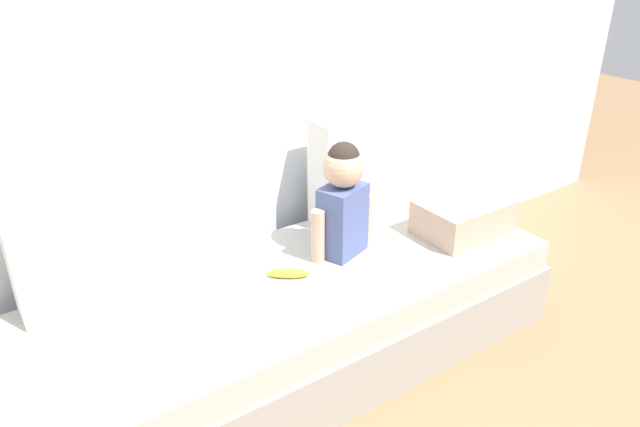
% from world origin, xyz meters
% --- Properties ---
extents(ground_plane, '(12.00, 12.00, 0.00)m').
position_xyz_m(ground_plane, '(0.00, 0.00, 0.00)').
color(ground_plane, '#93704C').
extents(back_wall, '(5.49, 0.10, 2.43)m').
position_xyz_m(back_wall, '(0.00, 0.54, 1.22)').
color(back_wall, silver).
rests_on(back_wall, ground).
extents(couch, '(2.29, 0.81, 0.41)m').
position_xyz_m(couch, '(0.00, 0.00, 0.20)').
color(couch, '#9C978F').
rests_on(couch, ground).
extents(throw_pillow_left, '(0.55, 0.16, 0.50)m').
position_xyz_m(throw_pillow_left, '(-0.63, 0.31, 0.66)').
color(throw_pillow_left, silver).
rests_on(throw_pillow_left, couch).
extents(throw_pillow_right, '(0.55, 0.16, 0.49)m').
position_xyz_m(throw_pillow_right, '(0.63, 0.31, 0.65)').
color(throw_pillow_right, silver).
rests_on(throw_pillow_right, couch).
extents(toddler, '(0.30, 0.19, 0.49)m').
position_xyz_m(toddler, '(0.31, 0.06, 0.66)').
color(toddler, '#4C5B93').
rests_on(toddler, couch).
extents(banana, '(0.16, 0.13, 0.04)m').
position_xyz_m(banana, '(0.02, 0.02, 0.43)').
color(banana, yellow).
rests_on(banana, couch).
extents(folded_blanket, '(0.40, 0.28, 0.15)m').
position_xyz_m(folded_blanket, '(0.86, -0.10, 0.49)').
color(folded_blanket, tan).
rests_on(folded_blanket, couch).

